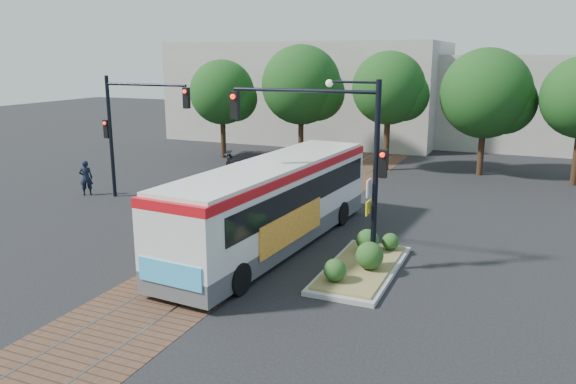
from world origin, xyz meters
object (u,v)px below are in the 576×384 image
at_px(signal_pole_left, 128,121).
at_px(officer, 86,178).
at_px(signal_pole_main, 339,144).
at_px(parked_car, 258,161).
at_px(traffic_island, 363,261).
at_px(city_bus, 274,200).

distance_m(signal_pole_left, officer, 3.97).
relative_size(signal_pole_main, parked_car, 1.51).
bearing_deg(parked_car, officer, 130.29).
height_order(traffic_island, officer, officer).
xyz_separation_m(signal_pole_left, officer, (-2.62, -0.34, -2.97)).
distance_m(signal_pole_main, signal_pole_left, 13.14).
height_order(traffic_island, signal_pole_main, signal_pole_main).
bearing_deg(signal_pole_main, traffic_island, -5.36).
bearing_deg(city_bus, traffic_island, -11.68).
bearing_deg(parked_car, signal_pole_main, -165.70).
distance_m(city_bus, officer, 12.63).
height_order(city_bus, officer, city_bus).
height_order(traffic_island, signal_pole_left, signal_pole_left).
relative_size(traffic_island, signal_pole_left, 0.87).
distance_m(city_bus, signal_pole_left, 10.44).
xyz_separation_m(traffic_island, officer, (-15.80, 4.55, 0.57)).
height_order(signal_pole_main, signal_pole_left, signal_pole_main).
bearing_deg(city_bus, signal_pole_main, -15.18).
bearing_deg(traffic_island, signal_pole_main, 174.64).
bearing_deg(signal_pole_left, parked_car, 74.29).
distance_m(traffic_island, parked_car, 17.50).
distance_m(signal_pole_main, officer, 15.84).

